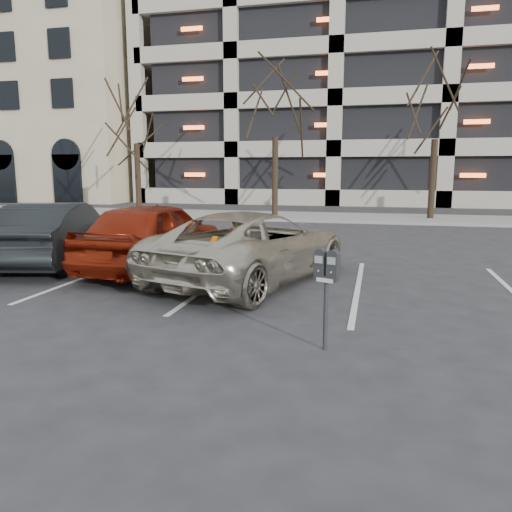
% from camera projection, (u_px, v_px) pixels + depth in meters
% --- Properties ---
extents(ground, '(140.00, 140.00, 0.00)m').
position_uv_depth(ground, '(259.00, 318.00, 7.62)').
color(ground, '#28282B').
rests_on(ground, ground).
extents(sidewalk, '(80.00, 4.00, 0.12)m').
position_uv_depth(sidewalk, '(339.00, 217.00, 22.93)').
color(sidewalk, gray).
rests_on(sidewalk, ground).
extents(stall_lines, '(16.90, 5.20, 0.00)m').
position_uv_depth(stall_lines, '(218.00, 280.00, 10.15)').
color(stall_lines, silver).
rests_on(stall_lines, ground).
extents(office_building, '(26.00, 16.20, 15.00)m').
position_uv_depth(office_building, '(14.00, 105.00, 41.48)').
color(office_building, tan).
rests_on(office_building, ground).
extents(tree_a, '(3.42, 3.42, 7.78)m').
position_uv_depth(tree_a, '(135.00, 99.00, 24.30)').
color(tree_a, black).
rests_on(tree_a, ground).
extents(tree_b, '(3.64, 3.64, 8.27)m').
position_uv_depth(tree_b, '(276.00, 86.00, 22.61)').
color(tree_b, black).
rests_on(tree_b, ground).
extents(tree_c, '(3.44, 3.44, 7.82)m').
position_uv_depth(tree_c, '(438.00, 88.00, 21.05)').
color(tree_c, black).
rests_on(tree_c, ground).
extents(parking_meter, '(0.34, 0.22, 1.25)m').
position_uv_depth(parking_meter, '(327.00, 275.00, 6.11)').
color(parking_meter, black).
rests_on(parking_meter, ground).
extents(suv_silver, '(3.73, 5.57, 1.42)m').
position_uv_depth(suv_silver, '(252.00, 246.00, 10.01)').
color(suv_silver, beige).
rests_on(suv_silver, ground).
extents(car_red, '(2.02, 4.66, 1.57)m').
position_uv_depth(car_red, '(154.00, 235.00, 11.18)').
color(car_red, maroon).
rests_on(car_red, ground).
extents(car_dark, '(2.59, 4.73, 1.48)m').
position_uv_depth(car_dark, '(57.00, 234.00, 11.76)').
color(car_dark, black).
rests_on(car_dark, ground).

